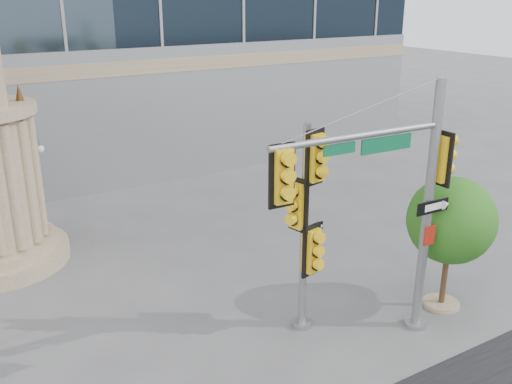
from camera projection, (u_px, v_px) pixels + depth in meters
ground at (317, 347)px, 13.98m from camera, size 120.00×120.00×0.00m
main_signal_pole at (394, 189)px, 13.01m from camera, size 4.98×0.61×6.41m
secondary_signal_pole at (307, 215)px, 13.68m from camera, size 0.99×0.71×5.37m
street_tree at (452, 223)px, 15.05m from camera, size 2.38×2.33×3.71m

